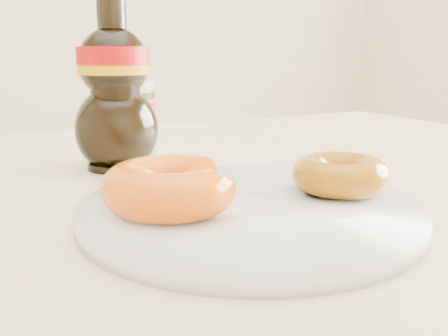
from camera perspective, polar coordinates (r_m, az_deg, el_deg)
name	(u,v)px	position (r m, az deg, el deg)	size (l,w,h in m)	color
dining_table	(146,259)	(0.57, -8.90, -10.26)	(1.40, 0.90, 0.75)	beige
plate	(250,210)	(0.44, 2.95, -4.81)	(0.29, 0.29, 0.01)	white
donut_bitten	(170,186)	(0.41, -6.21, -2.10)	(0.11, 0.11, 0.04)	#DF620C
donut_whole	(340,174)	(0.48, 13.12, -0.70)	(0.09, 0.09, 0.03)	#8C5909
nutella_jar	(127,118)	(0.67, -11.08, 5.61)	(0.08, 0.08, 0.11)	white
syrup_bottle	(115,87)	(0.63, -12.35, 9.01)	(0.10, 0.09, 0.20)	black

